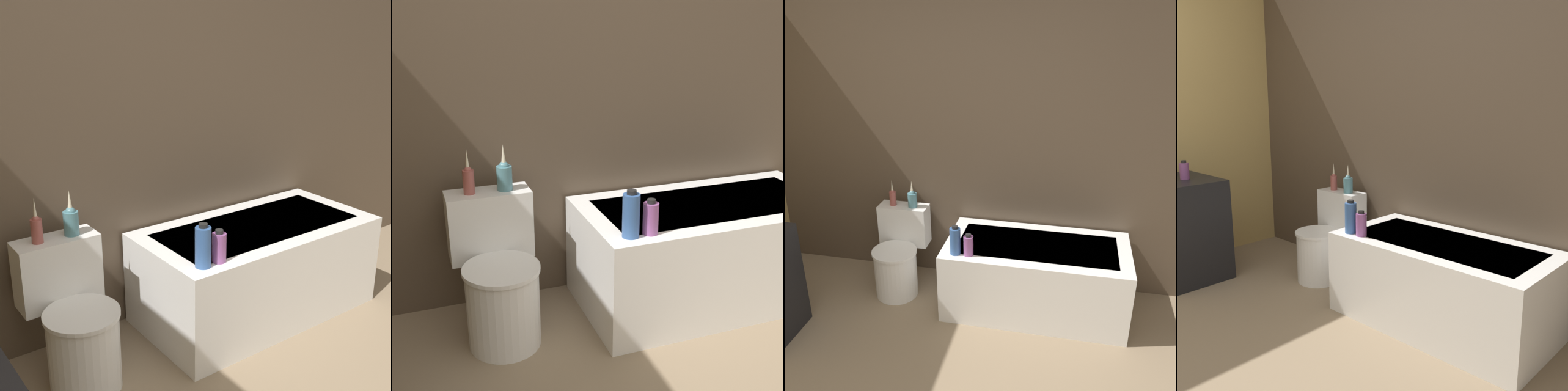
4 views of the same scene
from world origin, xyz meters
TOP-DOWN VIEW (x-y plane):
  - wall_back_tiled at (0.00, 2.07)m, footprint 6.40×0.06m
  - bathtub at (0.82, 1.67)m, footprint 1.40×0.70m
  - toilet at (-0.33, 1.69)m, footprint 0.41×0.53m
  - vase_gold at (-0.42, 1.86)m, footprint 0.06×0.06m
  - vase_silver at (-0.24, 1.86)m, footprint 0.08×0.08m
  - shampoo_bottle_tall at (0.24, 1.42)m, footprint 0.08×0.08m
  - shampoo_bottle_short at (0.34, 1.42)m, footprint 0.07×0.07m

SIDE VIEW (x-z plane):
  - bathtub at x=0.82m, z-range 0.00..0.57m
  - toilet at x=-0.33m, z-range -0.04..0.66m
  - shampoo_bottle_short at x=0.34m, z-range 0.56..0.73m
  - shampoo_bottle_tall at x=0.24m, z-range 0.56..0.78m
  - vase_gold at x=-0.42m, z-range 0.66..0.89m
  - vase_silver at x=-0.24m, z-range 0.66..0.89m
  - wall_back_tiled at x=0.00m, z-range 0.00..2.60m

